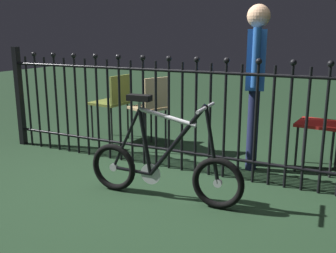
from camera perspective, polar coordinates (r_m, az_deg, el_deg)
ground_plane at (r=3.58m, az=-2.79°, el=-8.96°), size 20.00×20.00×0.00m
iron_fence at (r=3.91m, az=-0.02°, el=2.36°), size 4.32×0.07×1.21m
bicycle at (r=3.25m, az=-0.81°, el=-5.86°), size 1.38×0.40×0.88m
chair_tan at (r=4.62m, az=-2.38°, el=3.28°), size 0.50×0.49×0.87m
chair_red at (r=4.15m, az=22.47°, el=0.97°), size 0.46×0.45×0.86m
chair_olive at (r=5.03m, az=-7.95°, el=3.95°), size 0.46×0.45×0.86m
person_visitor at (r=3.99m, az=12.76°, el=7.65°), size 0.24×0.47×1.64m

